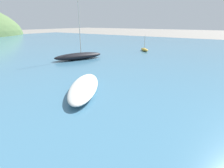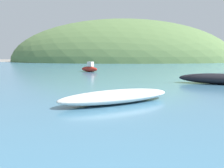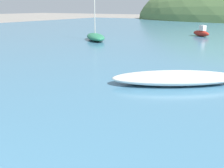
# 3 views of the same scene
# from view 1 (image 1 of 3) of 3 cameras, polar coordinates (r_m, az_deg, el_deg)

# --- Properties ---
(boat_far_right) EXTENTS (1.84, 1.87, 1.99)m
(boat_far_right) POSITION_cam_1_polar(r_m,az_deg,el_deg) (24.02, 10.56, 11.02)
(boat_far_right) COLOR gold
(boat_far_right) RESTS_ON water
(boat_twin_mast) EXTENTS (5.16, 3.21, 6.19)m
(boat_twin_mast) POSITION_cam_1_polar(r_m,az_deg,el_deg) (18.45, -10.78, 9.01)
(boat_twin_mast) COLOR black
(boat_twin_mast) RESTS_ON water
(boat_nearest_quay) EXTENTS (4.77, 3.89, 0.49)m
(boat_nearest_quay) POSITION_cam_1_polar(r_m,az_deg,el_deg) (9.69, -9.11, -0.93)
(boat_nearest_quay) COLOR silver
(boat_nearest_quay) RESTS_ON water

